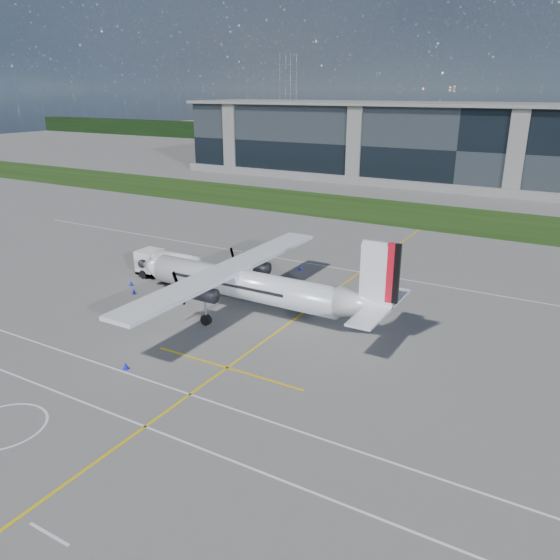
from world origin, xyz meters
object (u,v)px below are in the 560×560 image
baggage_tug (211,278)px  safety_cone_fwd (131,283)px  pylon_west (288,98)px  ground_crew_person (212,275)px  safety_cone_portwing (126,366)px  fuel_tanker_truck (165,265)px  safety_cone_nose_port (134,291)px  safety_cone_stbdwing (300,268)px  turboprop_aircraft (252,269)px

baggage_tug → safety_cone_fwd: baggage_tug is taller
pylon_west → ground_crew_person: size_ratio=15.07×
pylon_west → baggage_tug: 161.09m
ground_crew_person → safety_cone_portwing: bearing=-170.4°
fuel_tanker_truck → safety_cone_nose_port: size_ratio=15.46×
safety_cone_portwing → safety_cone_stbdwing: (0.14, 25.05, 0.00)m
baggage_tug → safety_cone_portwing: size_ratio=5.94×
baggage_tug → fuel_tanker_truck: bearing=-175.0°
pylon_west → safety_cone_nose_port: (67.13, -148.63, -14.75)m
baggage_tug → safety_cone_stbdwing: bearing=59.9°
pylon_west → ground_crew_person: 160.48m
baggage_tug → ground_crew_person: 0.61m
turboprop_aircraft → ground_crew_person: (-7.38, 4.09, -2.93)m
ground_crew_person → safety_cone_nose_port: 7.51m
turboprop_aircraft → safety_cone_portwing: size_ratio=52.32×
ground_crew_person → fuel_tanker_truck: bearing=93.3°
pylon_west → baggage_tug: pylon_west is taller
safety_cone_fwd → safety_cone_nose_port: bearing=-40.0°
safety_cone_portwing → safety_cone_nose_port: size_ratio=1.00×
ground_crew_person → safety_cone_fwd: size_ratio=3.98×
pylon_west → safety_cone_fwd: 161.57m
safety_cone_portwing → safety_cone_fwd: 17.23m
pylon_west → safety_cone_stbdwing: size_ratio=60.00×
turboprop_aircraft → safety_cone_nose_port: 12.74m
baggage_tug → safety_cone_portwing: bearing=-73.0°
fuel_tanker_truck → ground_crew_person: (5.00, 0.98, -0.45)m
fuel_tanker_truck → safety_cone_stbdwing: (10.41, 9.26, -1.20)m
safety_cone_fwd → safety_cone_stbdwing: 17.33m
safety_cone_stbdwing → safety_cone_nose_port: size_ratio=1.00×
ground_crew_person → pylon_west: bearing=18.8°
turboprop_aircraft → fuel_tanker_truck: (-12.38, 3.10, -2.47)m
turboprop_aircraft → safety_cone_nose_port: (-12.08, -1.72, -3.67)m
ground_crew_person → safety_cone_portwing: ground_crew_person is taller
fuel_tanker_truck → safety_cone_fwd: fuel_tanker_truck is taller
fuel_tanker_truck → ground_crew_person: 5.12m
baggage_tug → safety_cone_stbdwing: 10.19m
pylon_west → safety_cone_portwing: 177.86m
baggage_tug → safety_cone_stbdwing: (5.11, 8.80, -0.64)m
safety_cone_fwd → safety_cone_stbdwing: size_ratio=1.00×
safety_cone_stbdwing → ground_crew_person: bearing=-123.2°
fuel_tanker_truck → safety_cone_fwd: size_ratio=15.46×
pylon_west → safety_cone_stbdwing: (77.24, -134.55, -14.75)m
turboprop_aircraft → safety_cone_stbdwing: bearing=99.0°
ground_crew_person → safety_cone_portwing: size_ratio=3.98×
safety_cone_stbdwing → safety_cone_nose_port: bearing=-125.7°
turboprop_aircraft → safety_cone_nose_port: turboprop_aircraft is taller
safety_cone_portwing → safety_cone_fwd: (-11.84, 12.53, 0.00)m
ground_crew_person → safety_cone_stbdwing: 9.91m
baggage_tug → safety_cone_stbdwing: size_ratio=5.94×
ground_crew_person → safety_cone_nose_port: bearing=133.1°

